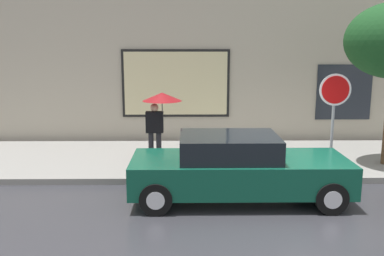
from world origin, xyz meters
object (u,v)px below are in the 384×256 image
Objects in this scene: fire_hydrant at (232,150)px; stop_sign at (334,104)px; pedestrian_with_umbrella at (160,106)px; parked_car at (237,168)px.

fire_hydrant is 0.34× the size of stop_sign.
pedestrian_with_umbrella reaches higher than fire_hydrant.
pedestrian_with_umbrella is at bearing 167.77° from fire_hydrant.
parked_car reaches higher than fire_hydrant.
fire_hydrant is 2.75m from stop_sign.
pedestrian_with_umbrella is (-1.88, 0.41, 1.09)m from fire_hydrant.
stop_sign reaches higher than fire_hydrant.
pedestrian_with_umbrella is (-1.75, 2.52, 0.96)m from parked_car.
parked_car is 2.12m from fire_hydrant.
stop_sign is (4.22, -1.06, 0.21)m from pedestrian_with_umbrella.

